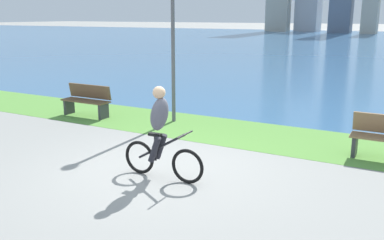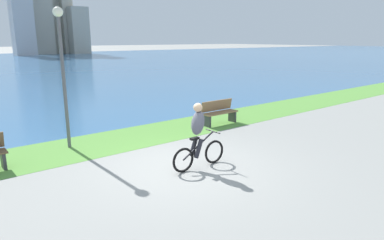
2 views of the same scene
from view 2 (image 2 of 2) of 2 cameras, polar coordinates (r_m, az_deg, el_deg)
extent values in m
plane|color=gray|center=(8.69, -1.33, -7.89)|extent=(300.00, 300.00, 0.00)
cube|color=#59933D|center=(11.26, -11.16, -3.08)|extent=(120.00, 2.44, 0.01)
torus|color=black|center=(8.86, 3.74, -5.35)|extent=(0.62, 0.06, 0.62)
torus|color=black|center=(8.25, -1.48, -6.76)|extent=(0.62, 0.06, 0.62)
cylinder|color=black|center=(8.44, 1.10, -4.28)|extent=(0.98, 0.04, 0.60)
cylinder|color=black|center=(8.38, 0.43, -4.77)|extent=(0.04, 0.04, 0.46)
cube|color=black|center=(8.31, 0.44, -3.13)|extent=(0.24, 0.10, 0.05)
cylinder|color=black|center=(8.66, 3.55, -1.91)|extent=(0.03, 0.52, 0.03)
ellipsoid|color=#595966|center=(8.27, 0.98, -0.48)|extent=(0.40, 0.36, 0.65)
sphere|color=#D8AD84|center=(8.18, 0.99, 2.10)|extent=(0.22, 0.22, 0.22)
cylinder|color=#26262D|center=(8.48, 0.27, -4.47)|extent=(0.27, 0.11, 0.49)
cylinder|color=#26262D|center=(8.33, 1.13, -4.80)|extent=(0.27, 0.11, 0.49)
cube|color=#38383D|center=(9.74, -29.09, -5.84)|extent=(0.08, 0.37, 0.45)
cube|color=olive|center=(12.86, 4.74, 1.25)|extent=(1.50, 0.45, 0.04)
cube|color=olive|center=(12.95, 4.17, 2.47)|extent=(1.50, 0.11, 0.40)
cube|color=#38383D|center=(13.35, 6.76, 0.66)|extent=(0.08, 0.37, 0.45)
cube|color=#38383D|center=(12.48, 2.54, -0.15)|extent=(0.08, 0.37, 0.45)
cylinder|color=#595960|center=(10.47, -20.65, 5.63)|extent=(0.10, 0.10, 3.78)
sphere|color=white|center=(10.42, -21.59, 16.52)|extent=(0.28, 0.28, 0.28)
cube|color=#B7B7BC|center=(75.23, -26.85, 16.58)|extent=(3.70, 3.69, 18.07)
cube|color=#ADA899|center=(80.46, -24.23, 17.68)|extent=(3.79, 4.45, 21.27)
cube|color=#ADA899|center=(81.98, -20.61, 17.98)|extent=(2.25, 3.41, 21.50)
cube|color=#ADA899|center=(78.66, -18.43, 14.04)|extent=(3.67, 3.19, 9.68)
camera|label=1|loc=(9.00, 50.79, 6.48)|focal=39.68mm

